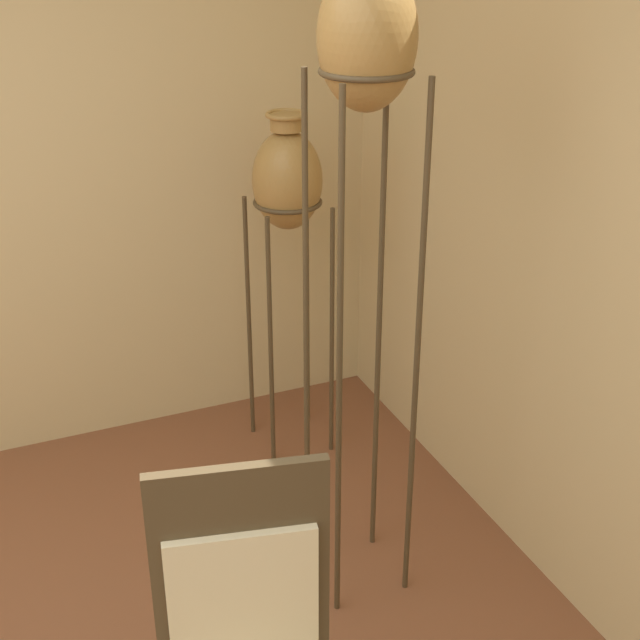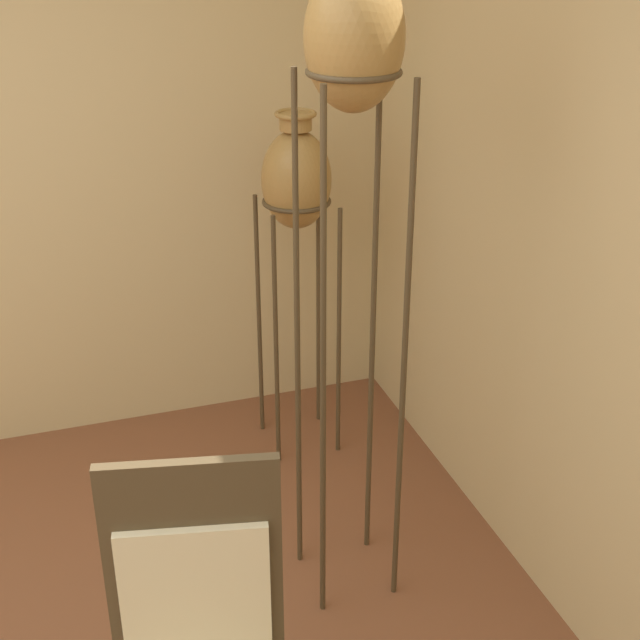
% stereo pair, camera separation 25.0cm
% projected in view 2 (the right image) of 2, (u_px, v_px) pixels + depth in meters
% --- Properties ---
extents(vase_stand_tall, '(0.30, 0.30, 2.27)m').
position_uv_depth(vase_stand_tall, '(354.00, 60.00, 2.56)').
color(vase_stand_tall, '#473823').
rests_on(vase_stand_tall, ground_plane).
extents(vase_stand_medium, '(0.31, 0.31, 1.55)m').
position_uv_depth(vase_stand_medium, '(296.00, 186.00, 3.69)').
color(vase_stand_medium, '#473823').
rests_on(vase_stand_medium, ground_plane).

